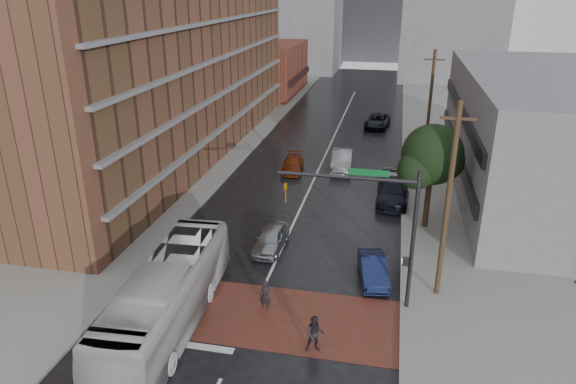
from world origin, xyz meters
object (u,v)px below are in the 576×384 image
Objects in this scene: car_travel_b at (342,160)px; suv_travel at (377,121)px; car_parked_near at (373,269)px; car_parked_far at (393,181)px; transit_bus at (167,296)px; car_parked_mid at (392,191)px; pedestrian_b at (315,334)px; car_travel_a at (271,239)px; car_travel_c at (293,164)px; pedestrian_a at (266,295)px.

suv_travel is (2.30, 14.84, -0.08)m from car_travel_b.
car_parked_far is (0.77, 13.39, 0.15)m from car_parked_near.
transit_bus is 2.98× the size of car_parked_near.
pedestrian_b is at bearing -98.80° from car_parked_mid.
car_travel_a is 13.11m from car_parked_far.
car_parked_near is (1.32, -32.48, -0.08)m from suv_travel.
car_parked_near is at bearing -17.96° from car_travel_a.
car_parked_mid is (8.42, -5.07, 0.19)m from car_travel_c.
pedestrian_b is at bearing -44.65° from pedestrian_a.
car_travel_a is at bearing 68.31° from transit_bus.
suv_travel is at bearing 75.78° from transit_bus.
pedestrian_a is at bearing -87.45° from car_travel_c.
transit_bus is 8.77m from car_travel_a.
suv_travel is 21.43m from car_parked_mid.
car_travel_b reaches higher than suv_travel.
pedestrian_b is 23.24m from car_travel_c.
car_travel_c is (1.32, 22.23, -1.00)m from transit_bus.
car_parked_near is at bearing 58.20° from pedestrian_b.
transit_bus is at bearing -94.73° from suv_travel.
car_travel_a is 0.77× the size of suv_travel.
pedestrian_a reaches higher than suv_travel.
car_parked_far reaches higher than car_parked_near.
pedestrian_b is (2.84, -2.57, 0.08)m from pedestrian_a.
car_parked_mid is 1.18× the size of car_parked_far.
car_travel_b is 1.26× the size of car_parked_near.
car_parked_near is 11.18m from car_parked_mid.
car_parked_mid is at bearing -59.18° from car_travel_b.
car_travel_b is 18.01m from car_parked_near.
car_travel_a is 0.73× the size of car_parked_mid.
car_travel_b is 15.02m from suv_travel.
car_parked_near is at bearing -93.35° from car_parked_mid.
transit_bus is 2.11× the size of car_parked_mid.
pedestrian_a is 0.30× the size of suv_travel.
pedestrian_a is 3.83m from pedestrian_b.
car_travel_a is 11.27m from car_parked_mid.
car_parked_far is (9.73, 19.39, -0.81)m from transit_bus.
car_travel_b is (-1.50, 23.99, -0.06)m from pedestrian_b.
car_parked_mid is at bearing 57.44° from transit_bus.
car_travel_c is 0.80× the size of suv_travel.
pedestrian_b reaches higher than car_travel_b.
suv_travel is at bearing 96.16° from car_parked_mid.
pedestrian_a reaches higher than car_travel_a.
suv_travel is (7.65, 38.48, -0.88)m from transit_bus.
car_travel_b is at bearing 74.29° from transit_bus.
pedestrian_b is 38.84m from suv_travel.
transit_bus is at bearing -119.01° from car_parked_mid.
pedestrian_b reaches higher than car_parked_far.
car_travel_a is at bearing -127.40° from car_parked_mid.
car_parked_near is (4.96, 3.77, -0.14)m from pedestrian_a.
car_travel_c is at bearing 98.26° from car_travel_a.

